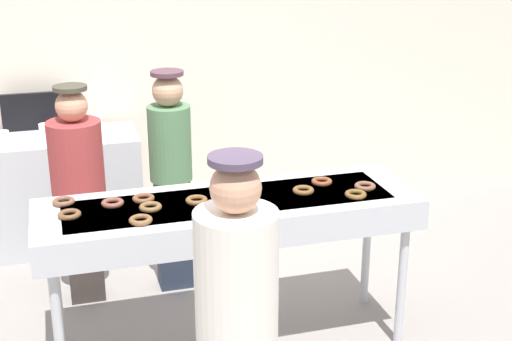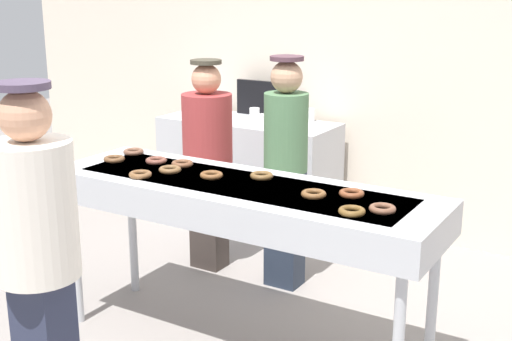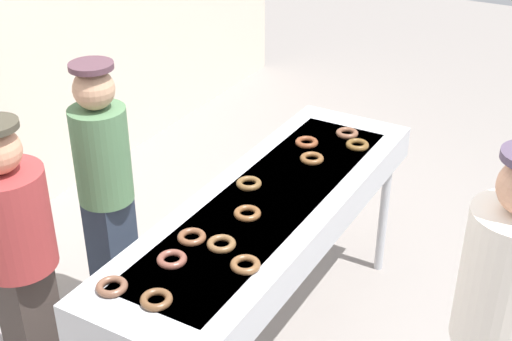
% 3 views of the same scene
% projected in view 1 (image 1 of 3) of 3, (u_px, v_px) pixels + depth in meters
% --- Properties ---
extents(back_wall, '(8.00, 0.12, 2.83)m').
position_uv_depth(back_wall, '(164.00, 61.00, 6.22)').
color(back_wall, beige).
rests_on(back_wall, ground).
extents(fryer_conveyor, '(2.29, 0.69, 1.01)m').
position_uv_depth(fryer_conveyor, '(229.00, 215.00, 4.29)').
color(fryer_conveyor, '#B7BABF').
rests_on(fryer_conveyor, ground).
extents(chocolate_donut_0, '(0.18, 0.18, 0.03)m').
position_uv_depth(chocolate_donut_0, '(197.00, 200.00, 4.21)').
color(chocolate_donut_0, brown).
rests_on(chocolate_donut_0, fryer_conveyor).
extents(chocolate_donut_1, '(0.18, 0.18, 0.03)m').
position_uv_depth(chocolate_donut_1, '(113.00, 203.00, 4.17)').
color(chocolate_donut_1, brown).
rests_on(chocolate_donut_1, fryer_conveyor).
extents(chocolate_donut_2, '(0.15, 0.15, 0.03)m').
position_uv_depth(chocolate_donut_2, '(64.00, 202.00, 4.19)').
color(chocolate_donut_2, brown).
rests_on(chocolate_donut_2, fryer_conveyor).
extents(chocolate_donut_3, '(0.19, 0.19, 0.03)m').
position_uv_depth(chocolate_donut_3, '(322.00, 182.00, 4.51)').
color(chocolate_donut_3, brown).
rests_on(chocolate_donut_3, fryer_conveyor).
extents(chocolate_donut_4, '(0.18, 0.18, 0.03)m').
position_uv_depth(chocolate_donut_4, '(356.00, 194.00, 4.30)').
color(chocolate_donut_4, brown).
rests_on(chocolate_donut_4, fryer_conveyor).
extents(chocolate_donut_5, '(0.14, 0.14, 0.03)m').
position_uv_depth(chocolate_donut_5, '(141.00, 220.00, 3.93)').
color(chocolate_donut_5, brown).
rests_on(chocolate_donut_5, fryer_conveyor).
extents(chocolate_donut_6, '(0.18, 0.18, 0.03)m').
position_uv_depth(chocolate_donut_6, '(232.00, 188.00, 4.40)').
color(chocolate_donut_6, brown).
rests_on(chocolate_donut_6, fryer_conveyor).
extents(chocolate_donut_7, '(0.18, 0.18, 0.03)m').
position_uv_depth(chocolate_donut_7, '(151.00, 207.00, 4.11)').
color(chocolate_donut_7, brown).
rests_on(chocolate_donut_7, fryer_conveyor).
extents(chocolate_donut_8, '(0.18, 0.18, 0.03)m').
position_uv_depth(chocolate_donut_8, '(303.00, 190.00, 4.36)').
color(chocolate_donut_8, brown).
rests_on(chocolate_donut_8, fryer_conveyor).
extents(chocolate_donut_9, '(0.18, 0.18, 0.03)m').
position_uv_depth(chocolate_donut_9, '(69.00, 215.00, 4.01)').
color(chocolate_donut_9, brown).
rests_on(chocolate_donut_9, fryer_conveyor).
extents(chocolate_donut_10, '(0.13, 0.13, 0.03)m').
position_uv_depth(chocolate_donut_10, '(365.00, 186.00, 4.43)').
color(chocolate_donut_10, brown).
rests_on(chocolate_donut_10, fryer_conveyor).
extents(chocolate_donut_11, '(0.18, 0.18, 0.03)m').
position_uv_depth(chocolate_donut_11, '(143.00, 198.00, 4.24)').
color(chocolate_donut_11, brown).
rests_on(chocolate_donut_11, fryer_conveyor).
extents(worker_baker, '(0.30, 0.30, 1.62)m').
position_uv_depth(worker_baker, '(171.00, 172.00, 5.05)').
color(worker_baker, '#232C3C').
rests_on(worker_baker, ground).
extents(worker_assistant, '(0.36, 0.36, 1.56)m').
position_uv_depth(worker_assistant, '(78.00, 181.00, 4.87)').
color(worker_assistant, '#382F2B').
rests_on(worker_assistant, ground).
extents(customer_waiting, '(0.36, 0.36, 1.70)m').
position_uv_depth(customer_waiting, '(237.00, 311.00, 3.11)').
color(customer_waiting, '#272C43').
rests_on(customer_waiting, ground).
extents(prep_counter, '(1.56, 0.62, 0.94)m').
position_uv_depth(prep_counter, '(43.00, 193.00, 5.84)').
color(prep_counter, '#B7BABF').
rests_on(prep_counter, ground).
extents(paper_cup_0, '(0.09, 0.09, 0.11)m').
position_uv_depth(paper_cup_0, '(73.00, 136.00, 5.54)').
color(paper_cup_0, white).
rests_on(paper_cup_0, prep_counter).
extents(paper_cup_1, '(0.09, 0.09, 0.11)m').
position_uv_depth(paper_cup_1, '(45.00, 131.00, 5.69)').
color(paper_cup_1, white).
rests_on(paper_cup_1, prep_counter).
extents(paper_cup_2, '(0.09, 0.09, 0.11)m').
position_uv_depth(paper_cup_2, '(97.00, 120.00, 5.99)').
color(paper_cup_2, white).
rests_on(paper_cup_2, prep_counter).
extents(paper_cup_3, '(0.09, 0.09, 0.11)m').
position_uv_depth(paper_cup_3, '(4.00, 138.00, 5.49)').
color(paper_cup_3, white).
rests_on(paper_cup_3, prep_counter).
extents(menu_display, '(0.54, 0.04, 0.31)m').
position_uv_depth(menu_display, '(36.00, 111.00, 5.87)').
color(menu_display, black).
rests_on(menu_display, prep_counter).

